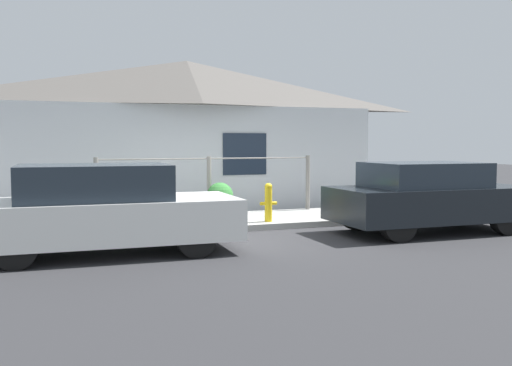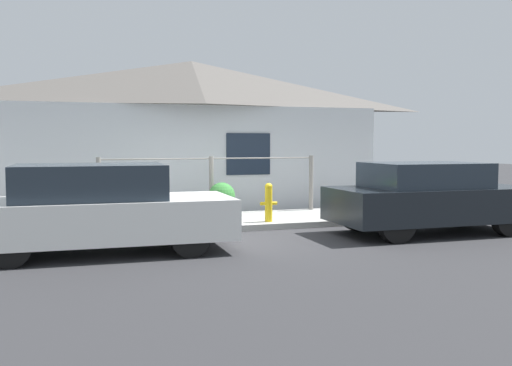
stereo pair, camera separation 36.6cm
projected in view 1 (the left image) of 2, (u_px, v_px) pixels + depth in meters
ground_plane at (238, 232)px, 10.75m from camera, size 60.00×60.00×0.00m
sidewalk at (221, 222)px, 11.74m from camera, size 24.00×2.11×0.12m
house at (188, 92)px, 14.13m from camera, size 9.51×2.23×3.72m
fence at (209, 182)px, 12.53m from camera, size 4.90×0.10×1.27m
car_left at (103, 210)px, 8.60m from camera, size 4.02×1.78×1.36m
car_right at (428, 197)px, 10.67m from camera, size 3.75×1.73×1.32m
fire_hydrant at (268, 201)px, 11.30m from camera, size 0.35×0.16×0.77m
potted_plant_near_hydrant at (220, 197)px, 12.32m from camera, size 0.58×0.58×0.71m
potted_plant_by_fence at (119, 205)px, 11.10m from camera, size 0.57×0.57×0.65m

